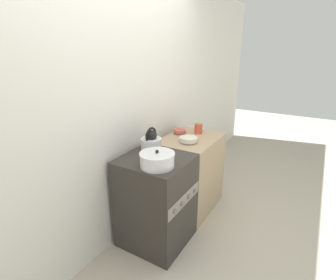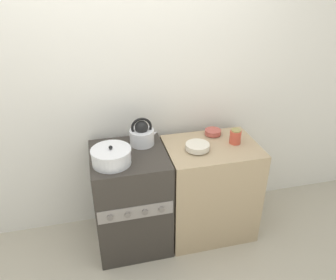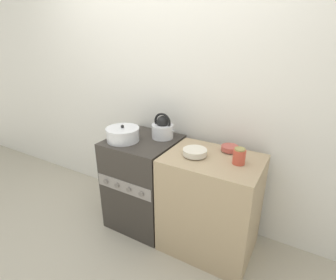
% 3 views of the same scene
% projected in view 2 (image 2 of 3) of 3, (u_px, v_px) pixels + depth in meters
% --- Properties ---
extents(ground_plane, '(12.00, 12.00, 0.00)m').
position_uv_depth(ground_plane, '(139.00, 264.00, 2.62)').
color(ground_plane, '#B2A893').
extents(wall_back, '(7.00, 0.06, 2.50)m').
position_uv_depth(wall_back, '(119.00, 88.00, 2.59)').
color(wall_back, silver).
rests_on(wall_back, ground_plane).
extents(stove, '(0.58, 0.61, 0.86)m').
position_uv_depth(stove, '(131.00, 199.00, 2.67)').
color(stove, '#332D28').
rests_on(stove, ground_plane).
extents(counter, '(0.73, 0.55, 0.85)m').
position_uv_depth(counter, '(209.00, 189.00, 2.79)').
color(counter, tan).
rests_on(counter, ground_plane).
extents(kettle, '(0.24, 0.19, 0.23)m').
position_uv_depth(kettle, '(142.00, 134.00, 2.56)').
color(kettle, silver).
rests_on(kettle, stove).
extents(cooking_pot, '(0.29, 0.29, 0.14)m').
position_uv_depth(cooking_pot, '(111.00, 156.00, 2.32)').
color(cooking_pot, silver).
rests_on(cooking_pot, stove).
extents(enamel_bowl, '(0.19, 0.19, 0.05)m').
position_uv_depth(enamel_bowl, '(197.00, 147.00, 2.52)').
color(enamel_bowl, beige).
rests_on(enamel_bowl, counter).
extents(small_ceramic_bowl, '(0.14, 0.14, 0.05)m').
position_uv_depth(small_ceramic_bowl, '(213.00, 132.00, 2.75)').
color(small_ceramic_bowl, '#B75147').
rests_on(small_ceramic_bowl, counter).
extents(storage_jar, '(0.09, 0.09, 0.12)m').
position_uv_depth(storage_jar, '(235.00, 137.00, 2.61)').
color(storage_jar, '#CC4C38').
rests_on(storage_jar, counter).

